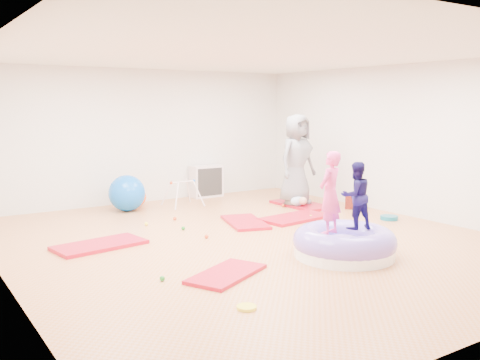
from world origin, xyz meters
TOP-DOWN VIEW (x-y plane):
  - room at (0.00, 0.00)m, footprint 7.01×8.01m
  - gym_mat_front_left at (-1.21, -1.24)m, footprint 1.21×0.96m
  - gym_mat_mid_left at (-2.05, 0.91)m, footprint 1.38×0.83m
  - gym_mat_center_back at (0.59, 1.03)m, footprint 0.92×1.31m
  - gym_mat_right at (1.54, 0.82)m, footprint 1.39×0.82m
  - gym_mat_rear_right at (2.46, 1.76)m, footprint 0.66×1.31m
  - inflatable_cushion at (0.57, -1.42)m, footprint 1.40×1.40m
  - child_pink at (0.29, -1.42)m, footprint 0.47×0.39m
  - child_navy at (0.79, -1.39)m, footprint 0.51×0.43m
  - adult_caregiver at (2.36, 1.80)m, footprint 0.97×0.71m
  - infant at (2.25, 1.58)m, footprint 0.34×0.34m
  - ball_pit_balls at (0.42, 0.75)m, footprint 4.12×3.01m
  - exercise_ball_blue at (-0.72, 3.21)m, footprint 0.71×0.71m
  - exercise_ball_orange at (-0.38, 3.59)m, footprint 0.40×0.40m
  - infant_play_gym at (0.39, 3.00)m, footprint 0.69×0.66m
  - cube_shelf at (1.38, 3.79)m, footprint 0.71×0.35m
  - balance_disc at (2.94, -0.13)m, footprint 0.32×0.32m
  - backpack at (3.10, 1.02)m, footprint 0.27×0.24m
  - yellow_toy at (-1.60, -2.26)m, footprint 0.21×0.21m

SIDE VIEW (x-z plane):
  - yellow_toy at x=-1.60m, z-range 0.00..0.03m
  - gym_mat_front_left at x=-1.21m, z-range 0.00..0.05m
  - gym_mat_center_back at x=0.59m, z-range 0.00..0.05m
  - gym_mat_mid_left at x=-2.05m, z-range 0.00..0.05m
  - gym_mat_rear_right at x=2.46m, z-range 0.00..0.05m
  - gym_mat_right at x=1.54m, z-range 0.00..0.05m
  - ball_pit_balls at x=0.42m, z-range 0.00..0.06m
  - balance_disc at x=2.94m, z-range 0.00..0.07m
  - backpack at x=3.10m, z-range 0.00..0.27m
  - infant at x=2.25m, z-range 0.06..0.25m
  - inflatable_cushion at x=0.57m, z-range -0.05..0.39m
  - exercise_ball_orange at x=-0.38m, z-range 0.00..0.40m
  - infant_play_gym at x=0.39m, z-range 0.09..0.62m
  - exercise_ball_blue at x=-0.72m, z-range 0.00..0.71m
  - cube_shelf at x=1.38m, z-range 0.00..0.71m
  - child_navy at x=0.79m, z-range 0.41..1.34m
  - child_pink at x=0.29m, z-range 0.41..1.51m
  - adult_caregiver at x=2.36m, z-range 0.05..1.87m
  - room at x=0.00m, z-range 0.00..2.80m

